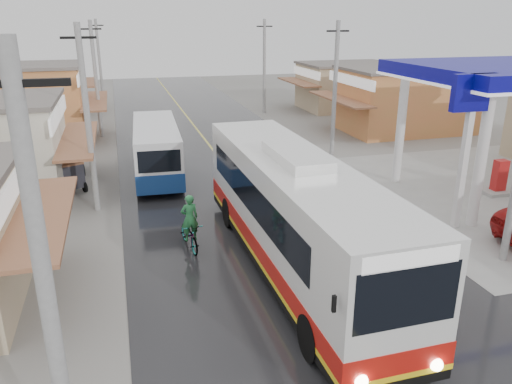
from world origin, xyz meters
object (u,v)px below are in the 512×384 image
Objects in this scene: coach_bus at (294,214)px; tricycle_far at (66,154)px; second_bus at (157,149)px; cyclist at (190,231)px; tricycle_near at (66,173)px.

coach_bus is 5.33× the size of tricycle_far.
tricycle_far is (-4.76, 1.94, -0.42)m from second_bus.
cyclist is (0.34, -9.42, -0.79)m from second_bus.
cyclist is at bearing -85.13° from second_bus.
second_bus is 9.46m from cyclist.
second_bus is at bearing -9.11° from tricycle_near.
second_bus is 4.77m from tricycle_near.
cyclist is at bearing -75.47° from tricycle_far.
second_bus is (-3.51, 11.90, -0.50)m from coach_bus.
coach_bus is 4.22m from cyclist.
coach_bus reaches higher than tricycle_near.
tricycle_near is at bearing 126.31° from coach_bus.
second_bus is 3.81× the size of tricycle_near.
second_bus is at bearing 105.63° from coach_bus.
second_bus is 5.15m from tricycle_far.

